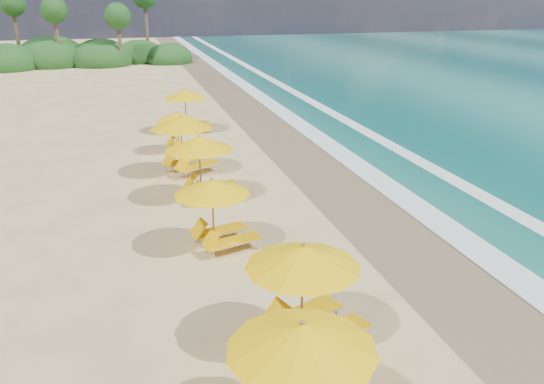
# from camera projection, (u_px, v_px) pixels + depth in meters

# --- Properties ---
(ground) EXTENTS (160.00, 160.00, 0.00)m
(ground) POSITION_uv_depth(u_px,v_px,m) (272.00, 226.00, 18.17)
(ground) COLOR #D5B97D
(ground) RESTS_ON ground
(wet_sand) EXTENTS (4.00, 160.00, 0.01)m
(wet_sand) POSITION_uv_depth(u_px,v_px,m) (381.00, 213.00, 19.18)
(wet_sand) COLOR #7A6349
(wet_sand) RESTS_ON ground
(surf_foam) EXTENTS (4.00, 160.00, 0.01)m
(surf_foam) POSITION_uv_depth(u_px,v_px,m) (448.00, 205.00, 19.85)
(surf_foam) COLOR white
(surf_foam) RESTS_ON ground
(station_1) EXTENTS (3.41, 3.41, 2.52)m
(station_1) POSITION_uv_depth(u_px,v_px,m) (309.00, 372.00, 9.04)
(station_1) COLOR olive
(station_1) RESTS_ON ground
(station_2) EXTENTS (3.20, 3.14, 2.50)m
(station_2) POSITION_uv_depth(u_px,v_px,m) (309.00, 287.00, 11.67)
(station_2) COLOR olive
(station_2) RESTS_ON ground
(station_3) EXTENTS (2.86, 2.77, 2.29)m
(station_3) POSITION_uv_depth(u_px,v_px,m) (218.00, 209.00, 16.15)
(station_3) COLOR olive
(station_3) RESTS_ON ground
(station_4) EXTENTS (2.73, 2.52, 2.52)m
(station_4) POSITION_uv_depth(u_px,v_px,m) (205.00, 164.00, 19.96)
(station_4) COLOR olive
(station_4) RESTS_ON ground
(station_5) EXTENTS (3.41, 3.41, 2.57)m
(station_5) POSITION_uv_depth(u_px,v_px,m) (186.00, 141.00, 22.88)
(station_5) COLOR olive
(station_5) RESTS_ON ground
(station_6) EXTENTS (2.47, 2.37, 2.02)m
(station_6) POSITION_uv_depth(u_px,v_px,m) (181.00, 129.00, 26.06)
(station_6) COLOR olive
(station_6) RESTS_ON ground
(station_7) EXTENTS (2.85, 2.71, 2.43)m
(station_7) POSITION_uv_depth(u_px,v_px,m) (189.00, 108.00, 29.72)
(station_7) COLOR olive
(station_7) RESTS_ON ground
(treeline) EXTENTS (25.80, 8.80, 9.74)m
(treeline) POSITION_uv_depth(u_px,v_px,m) (62.00, 56.00, 56.40)
(treeline) COLOR #163D14
(treeline) RESTS_ON ground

